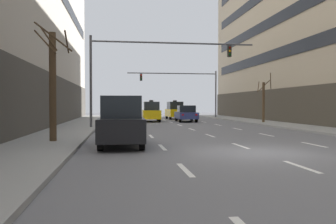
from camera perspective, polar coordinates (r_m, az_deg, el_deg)
ground_plane at (r=13.41m, az=14.60°, el=-6.37°), size 120.00×120.00×0.00m
sidewalk_left at (r=12.80m, az=-22.73°, el=-6.47°), size 3.32×80.00×0.14m
lane_stripe_l1_s3 at (r=9.60m, az=2.81°, el=-9.35°), size 0.16×2.00×0.01m
lane_stripe_l1_s4 at (r=14.48m, az=-0.93°, el=-5.75°), size 0.16×2.00×0.01m
lane_stripe_l1_s5 at (r=19.43m, az=-2.76°, el=-3.96°), size 0.16×2.00×0.01m
lane_stripe_l1_s6 at (r=24.39m, az=-3.84°, el=-2.90°), size 0.16×2.00×0.01m
lane_stripe_l1_s7 at (r=29.37m, az=-4.55°, el=-2.20°), size 0.16×2.00×0.01m
lane_stripe_l1_s8 at (r=34.36m, az=-5.06°, el=-1.70°), size 0.16×2.00×0.01m
lane_stripe_l1_s9 at (r=39.34m, az=-5.43°, el=-1.32°), size 0.16×2.00×0.01m
lane_stripe_l1_s10 at (r=44.34m, az=-5.73°, el=-1.03°), size 0.16×2.00×0.01m
lane_stripe_l2_s3 at (r=10.73m, az=20.84°, el=-8.29°), size 0.16×2.00×0.01m
lane_stripe_l2_s4 at (r=15.26m, az=11.70°, el=-5.42°), size 0.16×2.00×0.01m
lane_stripe_l2_s5 at (r=20.01m, az=6.85°, el=-3.82°), size 0.16×2.00×0.01m
lane_stripe_l2_s6 at (r=24.86m, az=3.89°, el=-2.82°), size 0.16×2.00×0.01m
lane_stripe_l2_s7 at (r=29.76m, az=1.90°, el=-2.15°), size 0.16×2.00×0.01m
lane_stripe_l2_s8 at (r=34.69m, az=0.47°, el=-1.66°), size 0.16×2.00×0.01m
lane_stripe_l2_s9 at (r=39.64m, az=-0.60°, el=-1.30°), size 0.16×2.00×0.01m
lane_stripe_l2_s10 at (r=44.59m, az=-1.43°, el=-1.01°), size 0.16×2.00×0.01m
lane_stripe_l3_s4 at (r=16.68m, az=22.62°, el=-4.92°), size 0.16×2.00×0.01m
lane_stripe_l3_s5 at (r=21.12m, az=15.68°, el=-3.59°), size 0.16×2.00×0.01m
lane_stripe_l3_s6 at (r=25.76m, az=11.20°, el=-2.70°), size 0.16×2.00×0.01m
lane_stripe_l3_s7 at (r=30.52m, az=8.10°, el=-2.07°), size 0.16×2.00×0.01m
lane_stripe_l3_s8 at (r=35.34m, az=5.85°, el=-1.62°), size 0.16×2.00×0.01m
lane_stripe_l3_s9 at (r=40.21m, az=4.14°, el=-1.27°), size 0.16×2.00×0.01m
lane_stripe_l3_s10 at (r=45.10m, az=2.80°, el=-0.99°), size 0.16×2.00×0.01m
taxi_driving_0 at (r=35.97m, az=-2.74°, el=0.05°), size 1.92×4.26×2.20m
taxi_driving_1 at (r=42.07m, az=1.12°, el=0.26°), size 1.88×4.33×2.26m
car_driving_2 at (r=14.82m, az=-7.59°, el=-1.55°), size 1.87×4.37×2.10m
car_driving_3 at (r=35.61m, az=2.96°, el=-0.28°), size 2.00×4.48×1.66m
traffic_signal_0 at (r=25.94m, az=-3.75°, el=8.15°), size 12.19×0.35×6.57m
traffic_signal_1 at (r=44.09m, az=3.11°, el=4.65°), size 11.24×0.35×5.87m
street_tree_1 at (r=33.28m, az=15.28°, el=1.83°), size 1.54×1.57×4.46m
street_tree_3 at (r=16.40m, az=-18.23°, el=4.36°), size 1.69×1.61×5.08m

